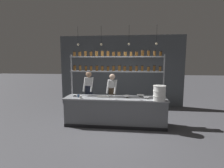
# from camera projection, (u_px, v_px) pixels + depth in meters

# --- Properties ---
(ground_plane) EXTENTS (40.00, 40.00, 0.00)m
(ground_plane) POSITION_uv_depth(u_px,v_px,m) (115.00, 125.00, 5.75)
(ground_plane) COLOR #4C4C51
(back_wall) EXTENTS (5.66, 0.12, 3.21)m
(back_wall) POSITION_uv_depth(u_px,v_px,m) (121.00, 71.00, 8.06)
(back_wall) COLOR #4C5156
(back_wall) RESTS_ON ground_plane
(prep_counter) EXTENTS (3.26, 0.76, 0.92)m
(prep_counter) POSITION_uv_depth(u_px,v_px,m) (115.00, 111.00, 5.68)
(prep_counter) COLOR slate
(prep_counter) RESTS_ON ground_plane
(spice_shelf_unit) EXTENTS (3.15, 0.28, 2.44)m
(spice_shelf_unit) POSITION_uv_depth(u_px,v_px,m) (116.00, 65.00, 5.81)
(spice_shelf_unit) COLOR #999BA0
(spice_shelf_unit) RESTS_ON ground_plane
(chef_left) EXTENTS (0.39, 0.32, 1.70)m
(chef_left) POSITION_uv_depth(u_px,v_px,m) (89.00, 91.00, 6.53)
(chef_left) COLOR black
(chef_left) RESTS_ON ground_plane
(chef_center) EXTENTS (0.41, 0.33, 1.62)m
(chef_center) POSITION_uv_depth(u_px,v_px,m) (112.00, 93.00, 6.35)
(chef_center) COLOR black
(chef_center) RESTS_ON ground_plane
(container_stack) EXTENTS (0.37, 0.37, 0.45)m
(container_stack) POSITION_uv_depth(u_px,v_px,m) (159.00, 93.00, 5.14)
(container_stack) COLOR white
(container_stack) RESTS_ON prep_counter
(cutting_board) EXTENTS (0.40, 0.26, 0.02)m
(cutting_board) POSITION_uv_depth(u_px,v_px,m) (103.00, 96.00, 5.74)
(cutting_board) COLOR silver
(cutting_board) RESTS_ON prep_counter
(prep_bowl_near_left) EXTENTS (0.21, 0.21, 0.06)m
(prep_bowl_near_left) POSITION_uv_depth(u_px,v_px,m) (146.00, 98.00, 5.47)
(prep_bowl_near_left) COLOR white
(prep_bowl_near_left) RESTS_ON prep_counter
(prep_bowl_center_front) EXTENTS (0.25, 0.25, 0.07)m
(prep_bowl_center_front) POSITION_uv_depth(u_px,v_px,m) (141.00, 96.00, 5.70)
(prep_bowl_center_front) COLOR white
(prep_bowl_center_front) RESTS_ON prep_counter
(prep_bowl_center_back) EXTENTS (0.25, 0.25, 0.07)m
(prep_bowl_center_back) POSITION_uv_depth(u_px,v_px,m) (127.00, 97.00, 5.61)
(prep_bowl_center_back) COLOR white
(prep_bowl_center_back) RESTS_ON prep_counter
(prep_bowl_near_right) EXTENTS (0.19, 0.19, 0.05)m
(prep_bowl_near_right) POSITION_uv_depth(u_px,v_px,m) (75.00, 95.00, 5.82)
(prep_bowl_near_right) COLOR #B2B7BC
(prep_bowl_near_right) RESTS_ON prep_counter
(serving_cup_front) EXTENTS (0.07, 0.07, 0.09)m
(serving_cup_front) POSITION_uv_depth(u_px,v_px,m) (78.00, 96.00, 5.67)
(serving_cup_front) COLOR #334C70
(serving_cup_front) RESTS_ON prep_counter
(serving_cup_by_board) EXTENTS (0.08, 0.08, 0.09)m
(serving_cup_by_board) POSITION_uv_depth(u_px,v_px,m) (81.00, 97.00, 5.45)
(serving_cup_by_board) COLOR silver
(serving_cup_by_board) RESTS_ON prep_counter
(pendant_light_row) EXTENTS (2.50, 0.07, 0.60)m
(pendant_light_row) POSITION_uv_depth(u_px,v_px,m) (116.00, 43.00, 5.39)
(pendant_light_row) COLOR black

